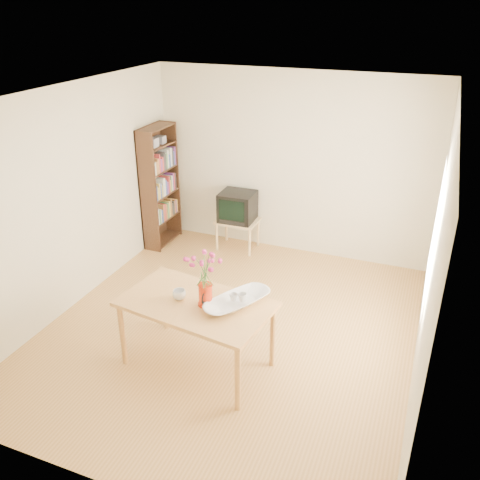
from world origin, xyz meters
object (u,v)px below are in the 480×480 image
at_px(mug, 179,295).
at_px(bowl, 237,285).
at_px(television, 238,206).
at_px(pitcher, 206,295).
at_px(table, 196,309).

bearing_deg(mug, bowl, -158.35).
bearing_deg(television, mug, -81.85).
relative_size(pitcher, mug, 1.80).
relative_size(mug, bowl, 0.27).
bearing_deg(bowl, pitcher, -157.31).
relative_size(mug, television, 0.26).
relative_size(table, pitcher, 6.74).
bearing_deg(bowl, table, -163.67).
xyz_separation_m(pitcher, mug, (-0.29, -0.00, -0.05)).
height_order(pitcher, bowl, bowl).
height_order(table, bowl, bowl).
bearing_deg(table, television, 110.98).
xyz_separation_m(table, pitcher, (0.11, -0.00, 0.18)).
height_order(mug, television, television).
distance_m(table, television, 2.74).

